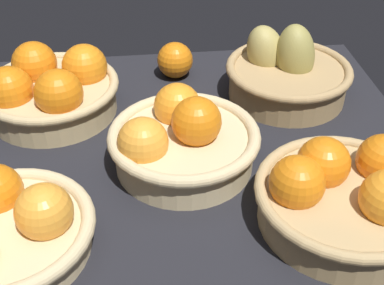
# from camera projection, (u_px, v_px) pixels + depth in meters

# --- Properties ---
(market_tray) EXTENTS (0.84, 0.72, 0.03)m
(market_tray) POSITION_uv_depth(u_px,v_px,m) (174.00, 161.00, 0.86)
(market_tray) COLOR black
(market_tray) RESTS_ON ground
(basket_center) EXTENTS (0.24, 0.24, 0.12)m
(basket_center) POSITION_uv_depth(u_px,v_px,m) (181.00, 139.00, 0.81)
(basket_center) COLOR #D3BC8C
(basket_center) RESTS_ON market_tray
(basket_far_right) EXTENTS (0.23, 0.23, 0.10)m
(basket_far_right) POSITION_uv_depth(u_px,v_px,m) (2.00, 229.00, 0.67)
(basket_far_right) COLOR #D3BC8C
(basket_far_right) RESTS_ON market_tray
(basket_near_left_pears) EXTENTS (0.24, 0.24, 0.15)m
(basket_near_left_pears) POSITION_uv_depth(u_px,v_px,m) (286.00, 73.00, 0.98)
(basket_near_left_pears) COLOR tan
(basket_near_left_pears) RESTS_ON market_tray
(basket_near_right) EXTENTS (0.24, 0.24, 0.12)m
(basket_near_right) POSITION_uv_depth(u_px,v_px,m) (50.00, 89.00, 0.93)
(basket_near_right) COLOR tan
(basket_near_right) RESTS_ON market_tray
(basket_far_left) EXTENTS (0.25, 0.25, 0.11)m
(basket_far_left) POSITION_uv_depth(u_px,v_px,m) (345.00, 195.00, 0.71)
(basket_far_left) COLOR tan
(basket_far_left) RESTS_ON market_tray
(loose_orange_front_gap) EXTENTS (0.07, 0.07, 0.07)m
(loose_orange_front_gap) POSITION_uv_depth(u_px,v_px,m) (175.00, 60.00, 1.04)
(loose_orange_front_gap) COLOR orange
(loose_orange_front_gap) RESTS_ON market_tray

